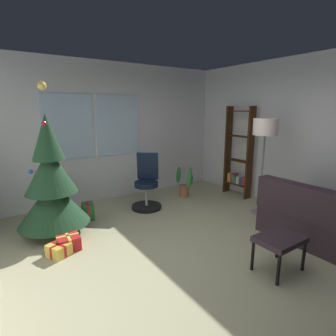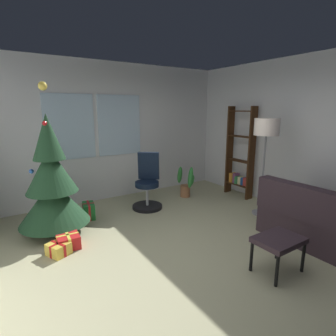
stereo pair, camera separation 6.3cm
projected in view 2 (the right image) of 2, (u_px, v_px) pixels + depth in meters
name	position (u px, v px, depth m)	size (l,w,h in m)	color
ground_plane	(196.00, 255.00, 3.52)	(4.91, 5.41, 0.10)	tan
wall_back_with_windows	(112.00, 132.00, 5.45)	(4.91, 0.12, 2.74)	silver
wall_right_with_frames	(314.00, 137.00, 4.54)	(0.12, 5.41, 2.74)	silver
footstool	(279.00, 242.00, 3.02)	(0.54, 0.39, 0.42)	#2F2329
holiday_tree	(52.00, 185.00, 3.91)	(1.01, 1.01, 2.20)	#4C331E
gift_box_red	(68.00, 241.00, 3.61)	(0.30, 0.33, 0.19)	red
gift_box_green	(89.00, 211.00, 4.58)	(0.24, 0.35, 0.27)	#1E722D
gift_box_gold	(59.00, 249.00, 3.43)	(0.32, 0.33, 0.16)	gold
office_chair	(148.00, 187.00, 5.02)	(0.59, 0.59, 1.04)	black
bookshelf	(240.00, 158.00, 5.63)	(0.18, 0.64, 1.89)	#39200E
floor_lamp	(266.00, 132.00, 4.47)	(0.41, 0.41, 1.68)	slate
potted_plant	(186.00, 184.00, 5.64)	(0.23, 0.56, 0.69)	#97603D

